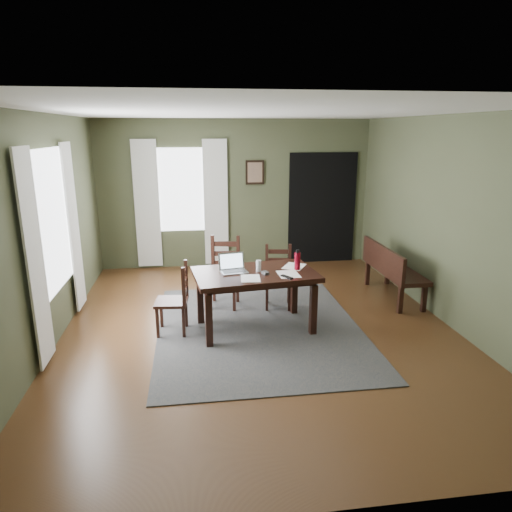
{
  "coord_description": "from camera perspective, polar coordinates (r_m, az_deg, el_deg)",
  "views": [
    {
      "loc": [
        -0.8,
        -5.42,
        2.5
      ],
      "look_at": [
        0.0,
        0.3,
        0.9
      ],
      "focal_mm": 32.0,
      "sensor_mm": 36.0,
      "label": 1
    }
  ],
  "objects": [
    {
      "name": "ground",
      "position": [
        6.03,
        0.4,
        -9.08
      ],
      "size": [
        5.0,
        6.0,
        0.01
      ],
      "color": "#492C16"
    },
    {
      "name": "room_shell",
      "position": [
        5.53,
        0.43,
        8.23
      ],
      "size": [
        5.02,
        6.02,
        2.71
      ],
      "color": "#444A30",
      "rests_on": "ground"
    },
    {
      "name": "rug",
      "position": [
        6.02,
        0.4,
        -8.99
      ],
      "size": [
        2.6,
        3.2,
        0.01
      ],
      "color": "#383838",
      "rests_on": "ground"
    },
    {
      "name": "dining_table",
      "position": [
        5.78,
        -0.12,
        -2.91
      ],
      "size": [
        1.62,
        1.09,
        0.76
      ],
      "rotation": [
        0.0,
        0.0,
        0.12
      ],
      "color": "black",
      "rests_on": "rug"
    },
    {
      "name": "chair_end",
      "position": [
        5.83,
        -10.05,
        -5.4
      ],
      "size": [
        0.43,
        0.43,
        0.9
      ],
      "rotation": [
        0.0,
        0.0,
        -1.66
      ],
      "color": "black",
      "rests_on": "rug"
    },
    {
      "name": "chair_back_left",
      "position": [
        6.64,
        -4.0,
        -2.12
      ],
      "size": [
        0.53,
        0.54,
        1.01
      ],
      "rotation": [
        0.0,
        0.0,
        -0.24
      ],
      "color": "black",
      "rests_on": "rug"
    },
    {
      "name": "chair_back_right",
      "position": [
        6.61,
        2.79,
        -2.69
      ],
      "size": [
        0.45,
        0.45,
        0.9
      ],
      "rotation": [
        0.0,
        0.0,
        -0.17
      ],
      "color": "black",
      "rests_on": "rug"
    },
    {
      "name": "bench",
      "position": [
        7.23,
        16.45,
        -1.32
      ],
      "size": [
        0.47,
        1.45,
        0.82
      ],
      "rotation": [
        0.0,
        0.0,
        1.57
      ],
      "color": "black",
      "rests_on": "ground"
    },
    {
      "name": "laptop",
      "position": [
        5.77,
        -2.92,
        -1.36
      ],
      "size": [
        0.37,
        0.31,
        0.23
      ],
      "rotation": [
        0.0,
        0.0,
        0.17
      ],
      "color": "#B7B7BC",
      "rests_on": "dining_table"
    },
    {
      "name": "computer_mouse",
      "position": [
        5.66,
        1.16,
        -2.12
      ],
      "size": [
        0.09,
        0.12,
        0.03
      ],
      "primitive_type": "cube",
      "rotation": [
        0.0,
        0.0,
        0.3
      ],
      "color": "#3F3F42",
      "rests_on": "dining_table"
    },
    {
      "name": "tv_remote",
      "position": [
        5.54,
        3.87,
        -2.63
      ],
      "size": [
        0.13,
        0.17,
        0.02
      ],
      "primitive_type": "cube",
      "rotation": [
        0.0,
        0.0,
        0.57
      ],
      "color": "black",
      "rests_on": "dining_table"
    },
    {
      "name": "drinking_glass",
      "position": [
        5.76,
        0.32,
        -1.22
      ],
      "size": [
        0.09,
        0.09,
        0.14
      ],
      "primitive_type": "cylinder",
      "rotation": [
        0.0,
        0.0,
        -0.38
      ],
      "color": "silver",
      "rests_on": "dining_table"
    },
    {
      "name": "water_bottle",
      "position": [
        5.84,
        5.19,
        -0.57
      ],
      "size": [
        0.08,
        0.08,
        0.26
      ],
      "rotation": [
        0.0,
        0.0,
        -0.09
      ],
      "color": "maroon",
      "rests_on": "dining_table"
    },
    {
      "name": "paper_b",
      "position": [
        5.67,
        4.08,
        -2.28
      ],
      "size": [
        0.27,
        0.34,
        0.0
      ],
      "primitive_type": "cube",
      "rotation": [
        0.0,
        0.0,
        0.05
      ],
      "color": "white",
      "rests_on": "dining_table"
    },
    {
      "name": "paper_d",
      "position": [
        6.0,
        4.79,
        -1.3
      ],
      "size": [
        0.38,
        0.4,
        0.0
      ],
      "primitive_type": "cube",
      "rotation": [
        0.0,
        0.0,
        -0.52
      ],
      "color": "white",
      "rests_on": "dining_table"
    },
    {
      "name": "paper_e",
      "position": [
        5.5,
        -0.7,
        -2.81
      ],
      "size": [
        0.26,
        0.32,
        0.0
      ],
      "primitive_type": "cube",
      "rotation": [
        0.0,
        0.0,
        -0.09
      ],
      "color": "white",
      "rests_on": "dining_table"
    },
    {
      "name": "window_left",
      "position": [
        5.96,
        -24.15,
        3.97
      ],
      "size": [
        0.01,
        1.3,
        1.7
      ],
      "color": "white",
      "rests_on": "ground"
    },
    {
      "name": "window_back",
      "position": [
        8.46,
        -9.34,
        8.14
      ],
      "size": [
        1.0,
        0.01,
        1.5
      ],
      "color": "white",
      "rests_on": "ground"
    },
    {
      "name": "curtain_left_near",
      "position": [
        5.24,
        -25.91,
        -0.48
      ],
      "size": [
        0.03,
        0.48,
        2.3
      ],
      "color": "silver",
      "rests_on": "ground"
    },
    {
      "name": "curtain_left_far",
      "position": [
        6.78,
        -21.83,
        3.3
      ],
      "size": [
        0.03,
        0.48,
        2.3
      ],
      "color": "silver",
      "rests_on": "ground"
    },
    {
      "name": "curtain_back_left",
      "position": [
        8.5,
        -13.47,
        6.26
      ],
      "size": [
        0.44,
        0.03,
        2.3
      ],
      "color": "silver",
      "rests_on": "ground"
    },
    {
      "name": "curtain_back_right",
      "position": [
        8.47,
        -5.05,
        6.59
      ],
      "size": [
        0.44,
        0.03,
        2.3
      ],
      "color": "silver",
      "rests_on": "ground"
    },
    {
      "name": "framed_picture",
      "position": [
        8.5,
        -0.15,
        10.41
      ],
      "size": [
        0.34,
        0.03,
        0.44
      ],
      "color": "black",
      "rests_on": "ground"
    },
    {
      "name": "doorway_back",
      "position": [
        8.86,
        8.26,
        5.9
      ],
      "size": [
        1.3,
        0.03,
        2.1
      ],
      "color": "black",
      "rests_on": "ground"
    }
  ]
}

